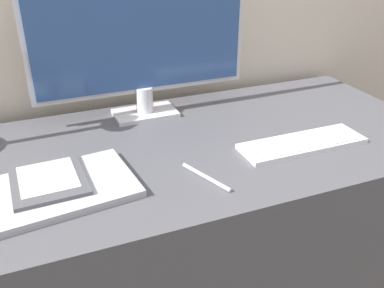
# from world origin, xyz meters

# --- Properties ---
(desk) EXTENTS (1.35, 0.63, 0.74)m
(desk) POSITION_xyz_m (0.00, 0.20, 0.37)
(desk) COLOR #4C4C51
(desk) RESTS_ON ground_plane
(monitor) EXTENTS (0.61, 0.11, 0.42)m
(monitor) POSITION_xyz_m (-0.06, 0.42, 0.97)
(monitor) COLOR silver
(monitor) RESTS_ON desk
(keyboard) EXTENTS (0.33, 0.10, 0.01)m
(keyboard) POSITION_xyz_m (0.26, 0.08, 0.75)
(keyboard) COLOR silver
(keyboard) RESTS_ON desk
(laptop) EXTENTS (0.33, 0.24, 0.02)m
(laptop) POSITION_xyz_m (-0.34, 0.09, 0.75)
(laptop) COLOR #A3A3A8
(laptop) RESTS_ON desk
(ereader) EXTENTS (0.16, 0.19, 0.01)m
(ereader) POSITION_xyz_m (-0.36, 0.12, 0.76)
(ereader) COLOR #4C4C51
(ereader) RESTS_ON laptop
(pen) EXTENTS (0.06, 0.14, 0.01)m
(pen) POSITION_xyz_m (-0.03, 0.03, 0.74)
(pen) COLOR silver
(pen) RESTS_ON desk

